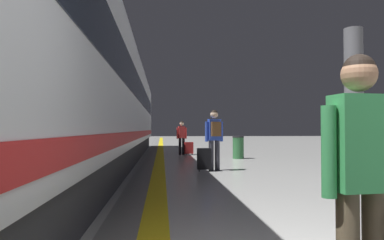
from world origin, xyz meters
TOP-DOWN VIEW (x-y plane):
  - safety_line_strip at (-1.14, 10.00)m, footprint 0.36×80.00m
  - tactile_edge_band at (-1.47, 10.00)m, footprint 0.63×80.00m
  - high_speed_train at (-3.25, 7.90)m, footprint 2.94×33.49m
  - traveller_foreground at (0.14, 0.26)m, footprint 0.51×0.23m
  - passenger_near at (-0.13, 15.07)m, footprint 0.48×0.24m
  - suitcase_near at (0.19, 14.93)m, footprint 0.42×0.30m
  - passenger_mid at (0.45, 8.54)m, footprint 0.53×0.38m
  - suitcase_mid at (0.13, 8.35)m, footprint 0.38×0.24m
  - platform_pillar at (3.53, 6.53)m, footprint 0.56×0.56m
  - waste_bin at (2.01, 12.66)m, footprint 0.46×0.46m

SIDE VIEW (x-z plane):
  - tactile_edge_band at x=-1.47m, z-range 0.00..0.01m
  - safety_line_strip at x=-1.14m, z-range 0.00..0.01m
  - suitcase_near at x=0.19m, z-range 0.03..0.62m
  - suitcase_mid at x=0.13m, z-range 0.03..0.68m
  - waste_bin at x=2.01m, z-range 0.00..0.91m
  - passenger_near at x=-0.13m, z-range 0.13..1.68m
  - traveller_foreground at x=0.14m, z-range 0.13..1.76m
  - passenger_mid at x=0.45m, z-range 0.16..1.90m
  - platform_pillar at x=3.53m, z-range -0.08..3.52m
  - high_speed_train at x=-3.25m, z-range 0.02..4.99m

